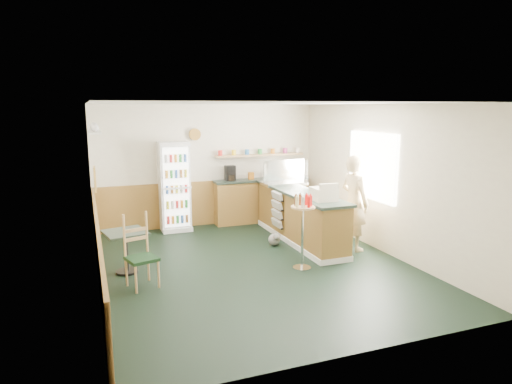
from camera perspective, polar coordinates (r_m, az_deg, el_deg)
name	(u,v)px	position (r m, az deg, el deg)	size (l,w,h in m)	color
ground	(255,266)	(7.80, -0.15, -9.21)	(6.00, 6.00, 0.00)	black
room_envelope	(228,172)	(8.04, -3.49, 2.57)	(5.04, 6.02, 2.72)	beige
service_counter	(300,218)	(9.13, 5.46, -3.28)	(0.68, 3.01, 1.01)	olive
back_counter	(261,198)	(10.59, 0.59, -0.80)	(2.24, 0.42, 1.69)	olive
drinks_fridge	(175,187)	(9.92, -10.14, 0.66)	(0.63, 0.53, 1.92)	silver
display_case	(284,173)	(9.66, 3.54, 2.42)	(0.92, 0.48, 0.52)	silver
cash_register	(324,194)	(8.16, 8.46, -0.25)	(0.39, 0.41, 0.23)	#EEE1C5
shopkeeper	(354,203)	(8.64, 12.19, -1.33)	(0.60, 0.43, 1.79)	tan
condiment_stand	(303,221)	(7.49, 5.86, -3.63)	(0.40, 0.40, 1.23)	silver
newspaper_rack	(277,210)	(9.22, 2.65, -2.26)	(0.09, 0.46, 0.73)	black
cafe_table	(126,244)	(7.64, -15.98, -6.23)	(0.74, 0.74, 0.69)	black
cafe_chair	(141,248)	(7.05, -14.22, -6.82)	(0.51, 0.51, 1.10)	black
dog_doorstop	(275,239)	(8.85, 2.33, -5.91)	(0.23, 0.30, 0.27)	gray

